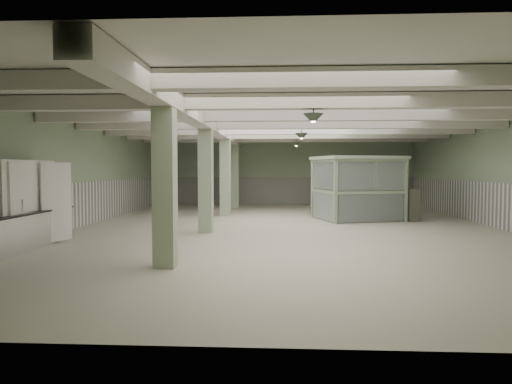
{
  "coord_description": "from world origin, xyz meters",
  "views": [
    {
      "loc": [
        -0.21,
        -14.94,
        1.99
      ],
      "look_at": [
        -0.9,
        -1.85,
        1.3
      ],
      "focal_mm": 32.0,
      "sensor_mm": 36.0,
      "label": 1
    }
  ],
  "objects_px": {
    "guard_booth": "(357,176)",
    "filing_cabinet": "(412,205)",
    "walkin_cooler": "(21,205)",
    "prep_counter": "(10,233)"
  },
  "relations": [
    {
      "from": "guard_booth",
      "to": "filing_cabinet",
      "type": "distance_m",
      "value": 2.28
    },
    {
      "from": "walkin_cooler",
      "to": "filing_cabinet",
      "type": "distance_m",
      "value": 13.01
    },
    {
      "from": "walkin_cooler",
      "to": "filing_cabinet",
      "type": "xyz_separation_m",
      "value": [
        11.34,
        6.35,
        -0.47
      ]
    },
    {
      "from": "guard_booth",
      "to": "walkin_cooler",
      "type": "bearing_deg",
      "value": -160.04
    },
    {
      "from": "walkin_cooler",
      "to": "prep_counter",
      "type": "bearing_deg",
      "value": -82.68
    },
    {
      "from": "walkin_cooler",
      "to": "filing_cabinet",
      "type": "bearing_deg",
      "value": 29.23
    },
    {
      "from": "prep_counter",
      "to": "guard_booth",
      "type": "relative_size",
      "value": 1.33
    },
    {
      "from": "prep_counter",
      "to": "guard_booth",
      "type": "xyz_separation_m",
      "value": [
        9.32,
        7.56,
        1.21
      ]
    },
    {
      "from": "prep_counter",
      "to": "filing_cabinet",
      "type": "xyz_separation_m",
      "value": [
        11.26,
        7.0,
        0.15
      ]
    },
    {
      "from": "guard_booth",
      "to": "filing_cabinet",
      "type": "xyz_separation_m",
      "value": [
        1.94,
        -0.56,
        -1.06
      ]
    }
  ]
}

